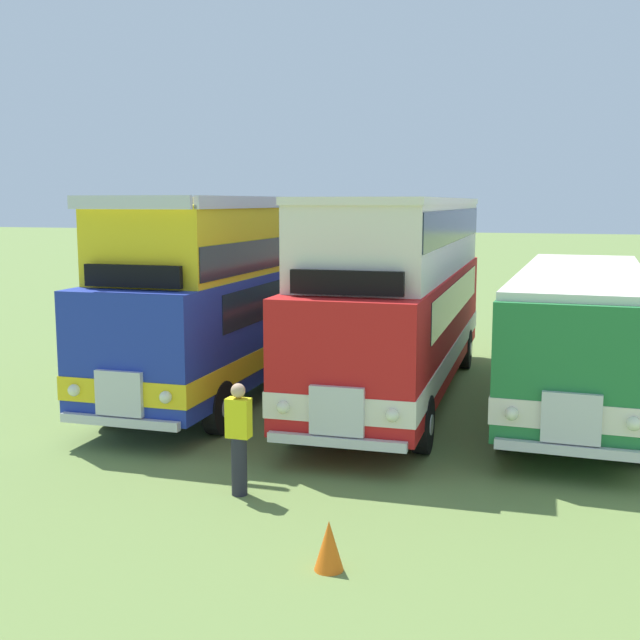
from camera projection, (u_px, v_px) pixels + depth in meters
ground_plane at (576, 410)px, 17.08m from camera, size 200.00×200.00×0.00m
bus_first_in_row at (244, 287)px, 19.25m from camera, size 2.85×11.55×4.52m
bus_second_in_row at (400, 289)px, 17.95m from camera, size 3.02×11.26×4.49m
bus_third_in_row at (580, 327)px, 17.11m from camera, size 2.70×10.46×2.99m
cone_near_end at (329, 545)px, 9.62m from camera, size 0.36×0.36×0.62m
marshal_person at (239, 438)px, 12.02m from camera, size 0.36×0.24×1.73m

